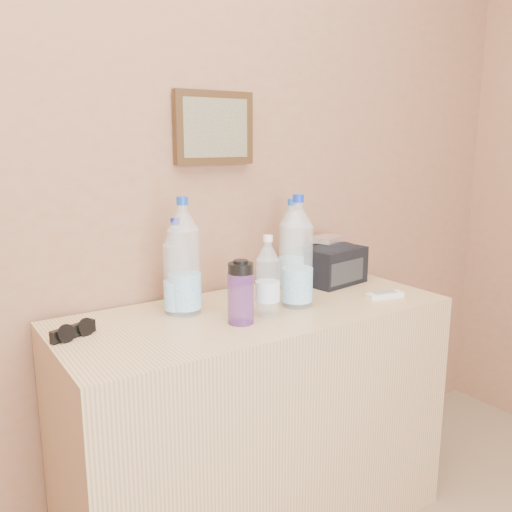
{
  "coord_description": "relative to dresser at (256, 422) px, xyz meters",
  "views": [
    {
      "loc": [
        -0.45,
        0.28,
        1.36
      ],
      "look_at": [
        0.48,
        1.71,
        0.99
      ],
      "focal_mm": 38.0,
      "sensor_mm": 36.0,
      "label": 1
    }
  ],
  "objects": [
    {
      "name": "pet_large_d",
      "position": [
        0.14,
        -0.04,
        0.57
      ],
      "size": [
        0.1,
        0.1,
        0.37
      ],
      "rotation": [
        0.0,
        0.0,
        -0.06
      ],
      "color": "white",
      "rests_on": "dresser"
    },
    {
      "name": "foil_packet",
      "position": [
        0.42,
        0.15,
        0.58
      ],
      "size": [
        0.13,
        0.12,
        0.02
      ],
      "primitive_type": "cube",
      "rotation": [
        0.0,
        0.0,
        0.28
      ],
      "color": "silver",
      "rests_on": "toiletry_bag"
    },
    {
      "name": "sunglasses",
      "position": [
        -0.57,
        0.07,
        0.42
      ],
      "size": [
        0.15,
        0.1,
        0.04
      ],
      "primitive_type": null,
      "rotation": [
        0.0,
        0.0,
        0.36
      ],
      "color": "black",
      "rests_on": "dresser"
    },
    {
      "name": "pet_large_c",
      "position": [
        0.26,
        0.15,
        0.55
      ],
      "size": [
        0.09,
        0.09,
        0.34
      ],
      "rotation": [
        0.0,
        0.0,
        -0.09
      ],
      "color": "silver",
      "rests_on": "dresser"
    },
    {
      "name": "pet_large_a",
      "position": [
        -0.21,
        0.1,
        0.57
      ],
      "size": [
        0.1,
        0.1,
        0.38
      ],
      "rotation": [
        0.0,
        0.0,
        -0.18
      ],
      "color": "#C6E5F5",
      "rests_on": "dresser"
    },
    {
      "name": "toiletry_bag",
      "position": [
        0.43,
        0.12,
        0.49
      ],
      "size": [
        0.26,
        0.2,
        0.16
      ],
      "primitive_type": null,
      "rotation": [
        0.0,
        0.0,
        0.16
      ],
      "color": "black",
      "rests_on": "dresser"
    },
    {
      "name": "picture_frame",
      "position": [
        0.0,
        0.27,
        0.99
      ],
      "size": [
        0.3,
        0.03,
        0.25
      ],
      "primitive_type": null,
      "color": "#382311",
      "rests_on": "room_shell"
    },
    {
      "name": "ac_remote",
      "position": [
        0.45,
        -0.14,
        0.42
      ],
      "size": [
        0.14,
        0.07,
        0.02
      ],
      "primitive_type": "cube",
      "rotation": [
        0.0,
        0.0,
        -0.2
      ],
      "color": "white",
      "rests_on": "dresser"
    },
    {
      "name": "dresser",
      "position": [
        0.0,
        0.0,
        0.0
      ],
      "size": [
        1.3,
        0.54,
        0.81
      ],
      "primitive_type": "cube",
      "color": "tan",
      "rests_on": "ground"
    },
    {
      "name": "nalgene_bottle",
      "position": [
        -0.11,
        -0.09,
        0.5
      ],
      "size": [
        0.08,
        0.08,
        0.2
      ],
      "rotation": [
        0.0,
        0.0,
        -0.31
      ],
      "color": "#5B2981",
      "rests_on": "dresser"
    },
    {
      "name": "pet_large_b",
      "position": [
        -0.23,
        0.11,
        0.54
      ],
      "size": [
        0.08,
        0.08,
        0.31
      ],
      "rotation": [
        0.0,
        0.0,
        0.01
      ],
      "color": "silver",
      "rests_on": "dresser"
    },
    {
      "name": "pet_small",
      "position": [
        -0.0,
        -0.07,
        0.52
      ],
      "size": [
        0.07,
        0.07,
        0.26
      ],
      "rotation": [
        0.0,
        0.0,
        -0.21
      ],
      "color": "white",
      "rests_on": "dresser"
    }
  ]
}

